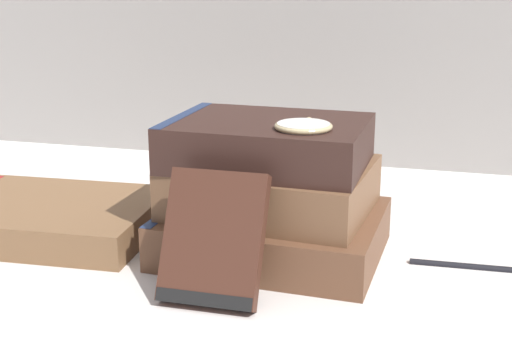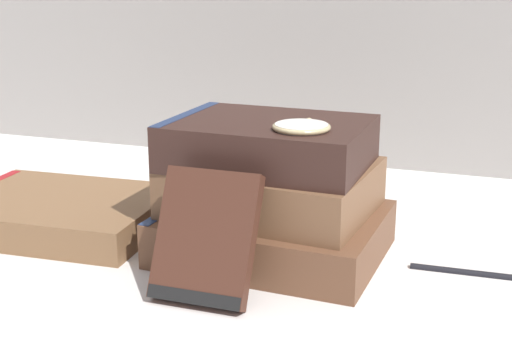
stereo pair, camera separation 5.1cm
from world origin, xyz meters
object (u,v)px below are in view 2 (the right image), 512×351
Objects in this scene: book_flat_middle at (268,187)px; book_flat_top at (264,142)px; fountain_pen at (476,271)px; book_leaning_front at (205,242)px; book_flat_bottom at (269,233)px; book_side_left at (54,213)px; pocket_watch at (302,127)px; reading_glasses at (264,207)px.

book_flat_middle is 1.05× the size of book_flat_top.
book_flat_top is 1.56× the size of fountain_pen.
book_flat_bottom is at bearing 79.51° from book_leaning_front.
book_side_left is 0.47m from fountain_pen.
book_leaning_front is (-0.02, -0.12, 0.03)m from book_flat_bottom.
pocket_watch is (0.06, 0.09, 0.09)m from book_leaning_front.
book_flat_bottom reaches higher than reading_glasses.
book_flat_bottom is at bearing -75.64° from reading_glasses.
book_flat_top is 0.06m from pocket_watch.
reading_glasses is at bearing 119.56° from pocket_watch.
book_flat_middle is 0.05m from book_flat_top.
book_flat_middle is at bearing 179.77° from fountain_pen.
pocket_watch is (0.04, -0.03, 0.07)m from book_flat_middle.
book_side_left is at bearing -170.87° from book_flat_middle.
book_flat_bottom is 2.12× the size of reading_glasses.
book_side_left is at bearing -150.60° from reading_glasses.
book_flat_middle is at bearing -75.80° from reading_glasses.
book_leaning_front reaches higher than book_flat_bottom.
book_leaning_front is at bearing -93.30° from book_flat_middle.
book_flat_middle is 1.95× the size of reading_glasses.
book_flat_top is 0.18m from reading_glasses.
book_flat_bottom is at bearing -178.17° from fountain_pen.
book_leaning_front is 1.07× the size of reading_glasses.
fountain_pen is (0.21, 0.02, -0.02)m from book_flat_bottom.
book_side_left is at bearing 176.97° from pocket_watch.
book_flat_top reaches higher than book_flat_middle.
book_side_left is 4.15× the size of pocket_watch.
book_flat_middle is at bearing 116.28° from book_flat_bottom.
pocket_watch is at bearing -29.75° from book_flat_bottom.
book_flat_bottom is 3.90× the size of pocket_watch.
book_side_left is (-0.26, -0.02, -0.05)m from book_flat_middle.
pocket_watch is 0.54× the size of reading_glasses.
book_flat_top reaches higher than book_flat_bottom.
book_flat_bottom is 0.15m from reading_glasses.
fountain_pen is at bearing 0.04° from book_side_left.
pocket_watch is at bearing -6.10° from book_side_left.
book_flat_top is 0.25m from fountain_pen.
pocket_watch reaches higher than fountain_pen.
book_flat_bottom reaches higher than book_side_left.
book_side_left is 0.26m from reading_glasses.
fountain_pen is at bearing 4.57° from book_flat_top.
book_flat_top reaches higher than reading_glasses.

